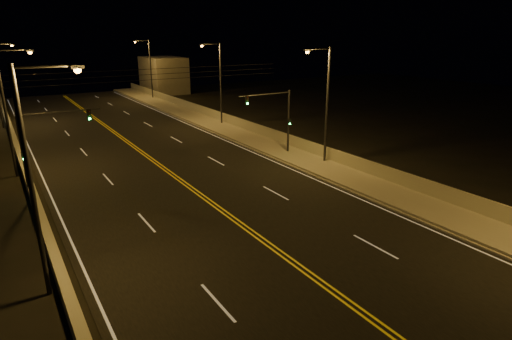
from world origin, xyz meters
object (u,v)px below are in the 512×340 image
traffic_signal_left (40,143)px  streetlight_3 (149,66)px  streetlight_1 (325,99)px  traffic_signal_right (279,115)px  streetlight_4 (36,170)px  streetlight_5 (9,105)px  streetlight_2 (218,79)px

traffic_signal_left → streetlight_3: bearing=62.5°
streetlight_1 → traffic_signal_right: bearing=111.1°
streetlight_1 → streetlight_3: (0.00, 42.99, 0.00)m
streetlight_1 → streetlight_4: same height
streetlight_1 → traffic_signal_right: 4.69m
streetlight_3 → streetlight_5: bearing=-123.0°
streetlight_3 → traffic_signal_right: streetlight_3 is taller
streetlight_2 → streetlight_4: 34.24m
streetlight_2 → traffic_signal_right: size_ratio=1.64×
streetlight_2 → streetlight_5: bearing=-158.4°
traffic_signal_left → streetlight_2: bearing=35.4°
streetlight_4 → traffic_signal_left: (1.17, 12.28, -1.75)m
streetlight_1 → streetlight_2: same height
traffic_signal_right → traffic_signal_left: (-18.72, 0.00, 0.00)m
streetlight_1 → traffic_signal_left: bearing=168.7°
traffic_signal_left → streetlight_5: bearing=101.2°
streetlight_1 → streetlight_3: same height
streetlight_2 → streetlight_3: 24.52m
streetlight_3 → traffic_signal_right: (-1.57, -38.93, -1.75)m
streetlight_3 → traffic_signal_right: 39.00m
streetlight_2 → streetlight_3: size_ratio=1.00×
streetlight_3 → streetlight_2: bearing=-90.0°
traffic_signal_right → streetlight_2: bearing=83.8°
streetlight_3 → traffic_signal_left: bearing=-117.5°
traffic_signal_left → traffic_signal_right: bearing=0.0°
streetlight_1 → streetlight_5: bearing=155.1°
streetlight_4 → traffic_signal_right: bearing=31.7°
streetlight_5 → traffic_signal_right: streetlight_5 is taller
streetlight_2 → traffic_signal_right: (-1.57, -14.40, -1.75)m
streetlight_5 → traffic_signal_left: 6.27m
streetlight_3 → traffic_signal_right: bearing=-92.3°
streetlight_5 → streetlight_3: bearing=57.0°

